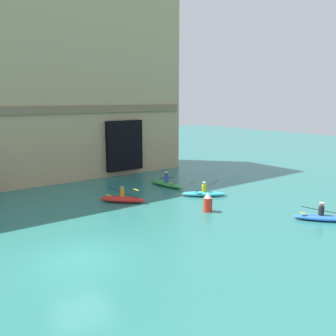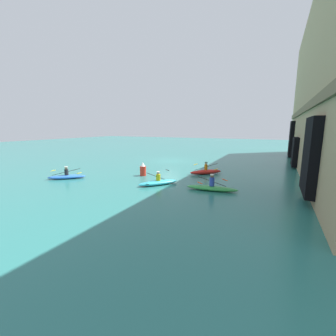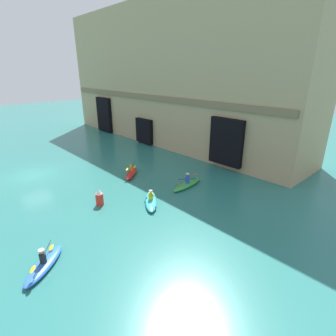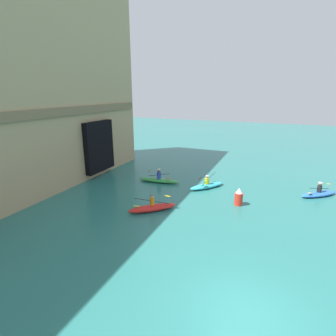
{
  "view_description": "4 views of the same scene",
  "coord_description": "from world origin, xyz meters",
  "views": [
    {
      "loc": [
        -6.11,
        -14.3,
        6.82
      ],
      "look_at": [
        8.93,
        5.32,
        2.2
      ],
      "focal_mm": 40.0,
      "sensor_mm": 36.0,
      "label": 1
    },
    {
      "loc": [
        26.07,
        12.42,
        4.34
      ],
      "look_at": [
        10.33,
        4.75,
        1.13
      ],
      "focal_mm": 24.0,
      "sensor_mm": 36.0,
      "label": 2
    },
    {
      "loc": [
        24.7,
        -5.95,
        9.0
      ],
      "look_at": [
        11.08,
        6.59,
        2.07
      ],
      "focal_mm": 28.0,
      "sensor_mm": 36.0,
      "label": 3
    },
    {
      "loc": [
        -7.6,
        -0.36,
        7.39
      ],
      "look_at": [
        9.61,
        7.03,
        1.87
      ],
      "focal_mm": 28.0,
      "sensor_mm": 36.0,
      "label": 4
    }
  ],
  "objects": [
    {
      "name": "kayak_blue",
      "position": [
        13.12,
        -3.45,
        0.21
      ],
      "size": [
        2.56,
        2.82,
        1.05
      ],
      "rotation": [
        0.0,
        0.0,
        2.27
      ],
      "color": "blue",
      "rests_on": "ground"
    },
    {
      "name": "kayak_red",
      "position": [
        6.1,
        6.62,
        0.24
      ],
      "size": [
        2.65,
        2.78,
        1.13
      ],
      "rotation": [
        0.0,
        0.0,
        5.46
      ],
      "color": "red",
      "rests_on": "ground"
    },
    {
      "name": "kayak_cyan",
      "position": [
        11.52,
        4.51,
        0.21
      ],
      "size": [
        3.01,
        2.58,
        1.13
      ],
      "rotation": [
        0.0,
        0.0,
        5.62
      ],
      "color": "#33B2C6",
      "rests_on": "ground"
    },
    {
      "name": "ground_plane",
      "position": [
        0.0,
        0.0,
        0.0
      ],
      "size": [
        120.0,
        120.0,
        0.0
      ],
      "primitive_type": "plane",
      "color": "#28706B"
    },
    {
      "name": "kayak_green",
      "position": [
        11.27,
        8.57,
        0.22
      ],
      "size": [
        1.17,
        3.57,
        1.15
      ],
      "rotation": [
        0.0,
        0.0,
        4.83
      ],
      "color": "green",
      "rests_on": "ground"
    },
    {
      "name": "marker_buoy",
      "position": [
        9.22,
        1.7,
        0.57
      ],
      "size": [
        0.55,
        0.55,
        1.21
      ],
      "color": "red",
      "rests_on": "ground"
    }
  ]
}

